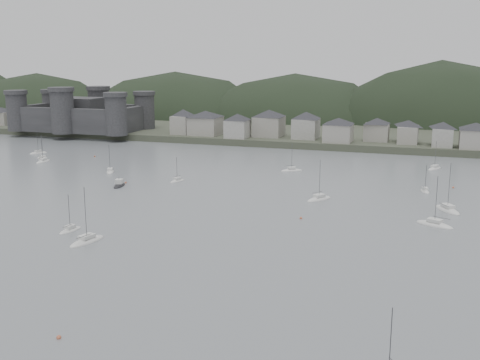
% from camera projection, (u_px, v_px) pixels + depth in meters
% --- Properties ---
extents(ground, '(900.00, 900.00, 0.00)m').
position_uv_depth(ground, '(84.00, 313.00, 89.27)').
color(ground, slate).
rests_on(ground, ground).
extents(far_shore_land, '(900.00, 250.00, 3.00)m').
position_uv_depth(far_shore_land, '(353.00, 118.00, 362.21)').
color(far_shore_land, '#383D2D').
rests_on(far_shore_land, ground).
extents(forested_ridge, '(851.55, 103.94, 102.57)m').
position_uv_depth(forested_ridge, '(354.00, 144.00, 339.62)').
color(forested_ridge, black).
rests_on(forested_ridge, ground).
extents(castle, '(66.00, 43.00, 20.00)m').
position_uv_depth(castle, '(82.00, 114.00, 291.32)').
color(castle, '#2F2E31').
rests_on(castle, far_shore_land).
extents(waterfront_town, '(451.48, 28.46, 12.92)m').
position_uv_depth(waterfront_town, '(438.00, 131.00, 241.38)').
color(waterfront_town, gray).
rests_on(waterfront_town, far_shore_land).
extents(sailboat_lead, '(9.64, 6.85, 12.70)m').
position_uv_depth(sailboat_lead, '(434.00, 225.00, 135.82)').
color(sailboat_lead, silver).
rests_on(sailboat_lead, ground).
extents(moored_fleet, '(263.63, 167.42, 13.44)m').
position_uv_depth(moored_fleet, '(157.00, 212.00, 146.69)').
color(moored_fleet, silver).
rests_on(moored_fleet, ground).
extents(motor_launch_far, '(4.26, 7.86, 3.79)m').
position_uv_depth(motor_launch_far, '(119.00, 185.00, 177.40)').
color(motor_launch_far, black).
rests_on(motor_launch_far, ground).
extents(mooring_buoys, '(183.39, 146.40, 0.70)m').
position_uv_depth(mooring_buoys, '(206.00, 223.00, 137.17)').
color(mooring_buoys, '#BC5F3E').
rests_on(mooring_buoys, ground).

